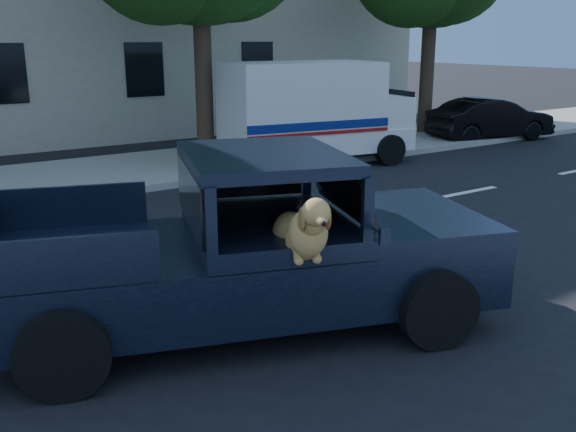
% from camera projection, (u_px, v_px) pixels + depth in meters
% --- Properties ---
extents(ground, '(120.00, 120.00, 0.00)m').
position_uv_depth(ground, '(202.00, 361.00, 6.46)').
color(ground, black).
rests_on(ground, ground).
extents(far_sidewalk, '(60.00, 4.00, 0.15)m').
position_uv_depth(far_sidewalk, '(7.00, 185.00, 13.77)').
color(far_sidewalk, gray).
rests_on(far_sidewalk, ground).
extents(lane_stripes, '(21.60, 0.14, 0.01)m').
position_uv_depth(lane_stripes, '(217.00, 241.00, 10.25)').
color(lane_stripes, silver).
rests_on(lane_stripes, ground).
extents(pickup_truck, '(5.89, 3.78, 1.97)m').
position_uv_depth(pickup_truck, '(234.00, 270.00, 7.09)').
color(pickup_truck, black).
rests_on(pickup_truck, ground).
extents(mail_truck, '(4.95, 2.99, 2.56)m').
position_uv_depth(mail_truck, '(312.00, 120.00, 16.29)').
color(mail_truck, silver).
rests_on(mail_truck, ground).
extents(parked_sedan, '(2.23, 4.20, 1.32)m').
position_uv_depth(parked_sedan, '(490.00, 119.00, 20.15)').
color(parked_sedan, black).
rests_on(parked_sedan, ground).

